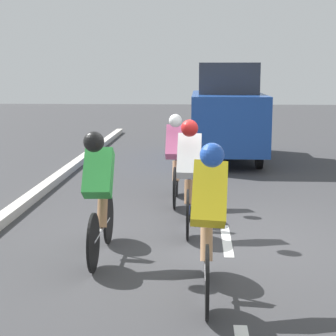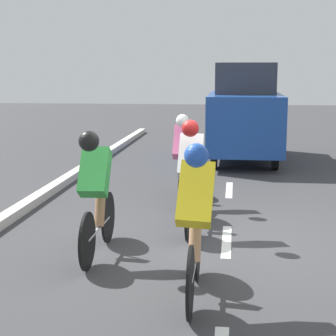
{
  "view_description": "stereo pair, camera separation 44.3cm",
  "coord_description": "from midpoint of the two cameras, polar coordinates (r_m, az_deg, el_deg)",
  "views": [
    {
      "loc": [
        0.37,
        7.1,
        2.18
      ],
      "look_at": [
        0.77,
        0.0,
        0.95
      ],
      "focal_mm": 60.0,
      "sensor_mm": 36.0,
      "label": 1
    },
    {
      "loc": [
        -0.07,
        7.06,
        2.18
      ],
      "look_at": [
        0.77,
        0.0,
        0.95
      ],
      "focal_mm": 60.0,
      "sensor_mm": 36.0,
      "label": 2
    }
  ],
  "objects": [
    {
      "name": "cyclist_green",
      "position": [
        6.55,
        -8.94,
        -2.35
      ],
      "size": [
        0.33,
        1.7,
        1.53
      ],
      "color": "black",
      "rests_on": "ground"
    },
    {
      "name": "support_car",
      "position": [
        13.93,
        5.1,
        5.62
      ],
      "size": [
        1.7,
        3.99,
        2.37
      ],
      "color": "black",
      "rests_on": "ground"
    },
    {
      "name": "cyclist_yellow",
      "position": [
        5.3,
        1.73,
        -5.1
      ],
      "size": [
        0.35,
        1.64,
        1.56
      ],
      "color": "black",
      "rests_on": "ground"
    },
    {
      "name": "lane_stripe_mid",
      "position": [
        7.41,
        4.26,
        -7.3
      ],
      "size": [
        0.12,
        1.4,
        0.01
      ],
      "primitive_type": "cube",
      "color": "white",
      "rests_on": "ground"
    },
    {
      "name": "cyclist_pink",
      "position": [
        9.25,
        -0.57,
        1.13
      ],
      "size": [
        0.33,
        1.63,
        1.51
      ],
      "color": "black",
      "rests_on": "ground"
    },
    {
      "name": "lane_stripe_far",
      "position": [
        10.51,
        3.95,
        -2.15
      ],
      "size": [
        0.12,
        1.4,
        0.01
      ],
      "primitive_type": "cube",
      "color": "white",
      "rests_on": "ground"
    },
    {
      "name": "cyclist_white",
      "position": [
        7.62,
        0.48,
        -0.45
      ],
      "size": [
        0.33,
        1.65,
        1.56
      ],
      "color": "black",
      "rests_on": "ground"
    },
    {
      "name": "ground_plane",
      "position": [
        7.41,
        4.26,
        -7.32
      ],
      "size": [
        60.0,
        60.0,
        0.0
      ],
      "primitive_type": "plane",
      "color": "#38383A"
    }
  ]
}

